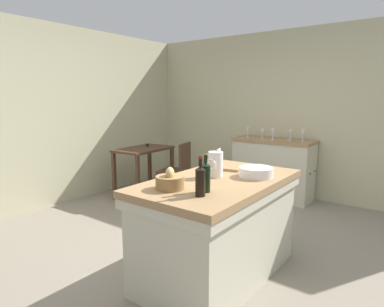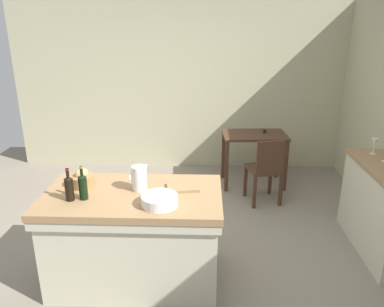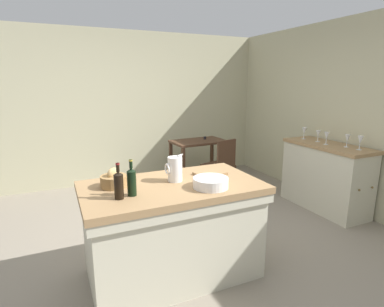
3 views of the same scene
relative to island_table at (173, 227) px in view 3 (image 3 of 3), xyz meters
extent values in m
plane|color=gray|center=(0.23, 0.44, -0.48)|extent=(6.76, 6.76, 0.00)
cube|color=#B7B28E|center=(0.23, 3.04, 0.82)|extent=(5.32, 0.12, 2.60)
cube|color=#B7B28E|center=(2.83, 0.44, 0.82)|extent=(0.12, 5.20, 2.60)
cube|color=#99754C|center=(0.00, 0.00, 0.38)|extent=(1.56, 0.88, 0.06)
cube|color=beige|center=(0.00, 0.00, 0.31)|extent=(1.54, 0.86, 0.08)
cube|color=beige|center=(0.00, 0.00, -0.07)|extent=(1.48, 0.80, 0.82)
cube|color=#99754C|center=(2.49, 0.56, 0.43)|extent=(0.52, 1.23, 0.04)
cube|color=beige|center=(2.49, 0.56, -0.03)|extent=(0.49, 1.20, 0.88)
sphere|color=brown|center=(2.37, -0.05, 0.01)|extent=(0.03, 0.03, 0.03)
sphere|color=brown|center=(2.61, -0.05, 0.01)|extent=(0.03, 0.03, 0.03)
cube|color=#472D1E|center=(1.33, 2.24, 0.28)|extent=(0.93, 0.61, 0.04)
cube|color=#472D1E|center=(0.93, 1.97, -0.11)|extent=(0.05, 0.05, 0.74)
cube|color=#472D1E|center=(1.76, 2.02, -0.11)|extent=(0.05, 0.05, 0.74)
cube|color=#472D1E|center=(0.91, 2.46, -0.11)|extent=(0.05, 0.05, 0.74)
cube|color=#472D1E|center=(1.74, 2.51, -0.11)|extent=(0.05, 0.05, 0.74)
cylinder|color=black|center=(1.48, 2.30, 0.33)|extent=(0.04, 0.04, 0.05)
cube|color=#472D1E|center=(1.40, 1.68, -0.01)|extent=(0.48, 0.48, 0.04)
cube|color=#472D1E|center=(1.45, 1.50, 0.22)|extent=(0.36, 0.11, 0.42)
cube|color=#472D1E|center=(1.54, 1.89, -0.26)|extent=(0.05, 0.05, 0.44)
cube|color=#472D1E|center=(1.19, 1.81, -0.26)|extent=(0.05, 0.05, 0.44)
cube|color=#472D1E|center=(1.62, 1.54, -0.26)|extent=(0.05, 0.05, 0.44)
cube|color=#472D1E|center=(1.27, 1.46, -0.26)|extent=(0.05, 0.05, 0.44)
cylinder|color=white|center=(0.06, 0.07, 0.52)|extent=(0.13, 0.13, 0.22)
cone|color=white|center=(0.11, 0.07, 0.64)|extent=(0.07, 0.04, 0.06)
torus|color=white|center=(-0.02, 0.07, 0.53)|extent=(0.02, 0.10, 0.10)
cylinder|color=white|center=(0.27, -0.22, 0.45)|extent=(0.30, 0.30, 0.09)
cylinder|color=olive|center=(-0.48, 0.14, 0.46)|extent=(0.22, 0.22, 0.10)
ellipsoid|color=tan|center=(-0.48, 0.14, 0.53)|extent=(0.14, 0.12, 0.10)
cube|color=#99754C|center=(0.44, 0.11, 0.42)|extent=(0.31, 0.25, 0.02)
cylinder|color=black|center=(-0.38, -0.13, 0.50)|extent=(0.07, 0.07, 0.20)
cone|color=black|center=(-0.38, -0.13, 0.62)|extent=(0.07, 0.07, 0.02)
cylinder|color=black|center=(-0.38, -0.13, 0.66)|extent=(0.03, 0.03, 0.07)
cylinder|color=#B29933|center=(-0.38, -0.13, 0.69)|extent=(0.03, 0.03, 0.01)
cylinder|color=black|center=(-0.49, -0.16, 0.50)|extent=(0.07, 0.07, 0.19)
cone|color=black|center=(-0.49, -0.16, 0.61)|extent=(0.07, 0.07, 0.02)
cylinder|color=black|center=(-0.49, -0.16, 0.65)|extent=(0.03, 0.03, 0.07)
cylinder|color=maroon|center=(-0.49, -0.16, 0.68)|extent=(0.03, 0.03, 0.01)
cylinder|color=white|center=(2.55, 0.14, 0.45)|extent=(0.06, 0.06, 0.00)
cylinder|color=white|center=(2.55, 0.14, 0.49)|extent=(0.01, 0.01, 0.07)
cone|color=white|center=(2.55, 0.14, 0.58)|extent=(0.07, 0.07, 0.10)
cylinder|color=white|center=(2.55, 0.33, 0.45)|extent=(0.06, 0.06, 0.00)
cylinder|color=white|center=(2.55, 0.33, 0.49)|extent=(0.01, 0.01, 0.07)
cone|color=white|center=(2.55, 0.33, 0.57)|extent=(0.07, 0.07, 0.09)
cylinder|color=white|center=(2.44, 0.56, 0.45)|extent=(0.06, 0.06, 0.00)
cylinder|color=white|center=(2.44, 0.56, 0.49)|extent=(0.01, 0.01, 0.07)
cone|color=white|center=(2.44, 0.56, 0.57)|extent=(0.07, 0.07, 0.10)
cylinder|color=white|center=(2.49, 0.76, 0.45)|extent=(0.06, 0.06, 0.00)
cylinder|color=white|center=(2.49, 0.76, 0.49)|extent=(0.01, 0.01, 0.06)
cone|color=white|center=(2.49, 0.76, 0.56)|extent=(0.07, 0.07, 0.09)
cylinder|color=white|center=(2.47, 1.00, 0.45)|extent=(0.06, 0.06, 0.00)
cylinder|color=white|center=(2.47, 1.00, 0.49)|extent=(0.01, 0.01, 0.07)
cone|color=white|center=(2.47, 1.00, 0.57)|extent=(0.07, 0.07, 0.10)
camera|label=1|loc=(-2.33, -1.46, 1.10)|focal=30.88mm
camera|label=2|loc=(0.63, -2.94, 1.81)|focal=35.06mm
camera|label=3|loc=(-0.90, -2.41, 1.28)|focal=28.83mm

